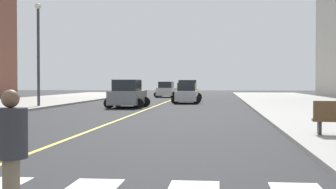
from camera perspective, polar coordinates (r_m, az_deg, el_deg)
lane_divider_paint at (r=43.72m, az=-0.65°, el=-1.02°), size 0.16×80.00×0.01m
car_silver_nearest at (r=44.08m, az=2.14°, el=0.09°), size 2.57×4.09×1.82m
car_gray_second at (r=36.66m, az=-4.64°, el=-0.01°), size 2.94×4.64×2.05m
car_yellow_third at (r=50.56m, az=2.25°, el=0.41°), size 3.02×4.73×2.08m
car_white_fourth at (r=61.55m, az=-0.19°, el=0.52°), size 2.82×4.40×1.93m
pedestrian_crossing at (r=6.87m, az=-17.52°, el=-6.15°), size 0.44×0.44×1.78m
street_lamp at (r=37.51m, az=-14.60°, el=5.45°), size 0.44×0.44×7.44m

